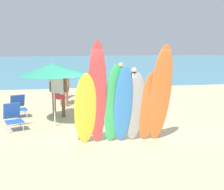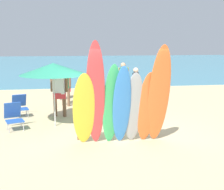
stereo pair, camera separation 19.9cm
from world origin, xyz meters
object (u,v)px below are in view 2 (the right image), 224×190
(surfboard_orange_6, at_px, (159,96))
(beachgoer_photographing, at_px, (123,78))
(beachgoer_by_water, at_px, (66,84))
(beach_umbrella, at_px, (53,69))
(surfboard_green_2, at_px, (112,105))
(surfboard_grey_4, at_px, (133,108))
(surfboard_blue_3, at_px, (122,106))
(beachgoer_midbeach, at_px, (136,84))
(surfboard_red_1, at_px, (95,95))
(surfboard_orange_5, at_px, (147,108))
(beach_chair_red, at_px, (20,105))
(surfboard_yellow_0, at_px, (84,110))
(beachgoer_near_rack, at_px, (61,81))
(beach_chair_blue, at_px, (14,115))
(beachgoer_strolling, at_px, (59,89))
(surfboard_rack, at_px, (118,118))

(surfboard_orange_6, relative_size, beachgoer_photographing, 1.61)
(surfboard_orange_6, xyz_separation_m, beachgoer_by_water, (-2.37, 5.20, -0.40))
(beach_umbrella, bearing_deg, surfboard_green_2, -52.53)
(beachgoer_photographing, bearing_deg, surfboard_grey_4, 54.32)
(surfboard_blue_3, relative_size, beachgoer_midbeach, 1.35)
(surfboard_blue_3, bearing_deg, surfboard_red_1, -174.29)
(surfboard_orange_5, xyz_separation_m, beach_chair_red, (-3.76, 3.53, -0.55))
(surfboard_yellow_0, height_order, beachgoer_photographing, surfboard_yellow_0)
(surfboard_yellow_0, height_order, surfboard_red_1, surfboard_red_1)
(surfboard_yellow_0, height_order, beach_umbrella, beach_umbrella)
(surfboard_orange_6, height_order, beachgoer_near_rack, surfboard_orange_6)
(surfboard_yellow_0, distance_m, surfboard_orange_5, 1.64)
(surfboard_green_2, bearing_deg, beach_chair_blue, 140.30)
(surfboard_grey_4, bearing_deg, beachgoer_photographing, 83.95)
(surfboard_orange_6, xyz_separation_m, beachgoer_photographing, (0.31, 6.40, -0.32))
(surfboard_yellow_0, distance_m, beachgoer_strolling, 3.31)
(surfboard_orange_5, height_order, beachgoer_photographing, surfboard_orange_5)
(surfboard_grey_4, relative_size, beachgoer_midbeach, 1.24)
(surfboard_green_2, height_order, beach_chair_blue, surfboard_green_2)
(surfboard_orange_6, bearing_deg, beachgoer_photographing, 92.49)
(surfboard_yellow_0, xyz_separation_m, surfboard_orange_5, (1.64, -0.01, -0.00))
(beachgoer_by_water, distance_m, beach_chair_blue, 3.55)
(beachgoer_by_water, xyz_separation_m, beachgoer_midbeach, (2.89, -0.49, 0.03))
(surfboard_green_2, relative_size, beachgoer_strolling, 1.28)
(beach_chair_blue, bearing_deg, beachgoer_strolling, 25.09)
(surfboard_blue_3, relative_size, surfboard_orange_5, 1.09)
(surfboard_rack, height_order, beachgoer_strolling, beachgoer_strolling)
(beachgoer_strolling, bearing_deg, beachgoer_by_water, 100.43)
(surfboard_orange_5, relative_size, beachgoer_midbeach, 1.24)
(surfboard_rack, relative_size, beach_umbrella, 1.12)
(surfboard_rack, relative_size, surfboard_red_1, 0.83)
(surfboard_red_1, distance_m, surfboard_grey_4, 1.07)
(beachgoer_by_water, height_order, beach_chair_red, beachgoer_by_water)
(surfboard_red_1, bearing_deg, surfboard_rack, 48.74)
(surfboard_rack, bearing_deg, surfboard_orange_5, -40.85)
(surfboard_yellow_0, xyz_separation_m, surfboard_red_1, (0.29, -0.10, 0.38))
(surfboard_yellow_0, relative_size, beachgoer_by_water, 1.29)
(surfboard_green_2, distance_m, surfboard_grey_4, 0.58)
(surfboard_rack, height_order, beach_chair_red, beach_chair_red)
(beach_chair_red, relative_size, beach_chair_blue, 1.03)
(beachgoer_strolling, xyz_separation_m, beach_chair_blue, (-1.37, -1.37, -0.56))
(beachgoer_photographing, bearing_deg, surfboard_orange_5, 57.56)
(beach_chair_red, bearing_deg, surfboard_green_2, -67.68)
(surfboard_yellow_0, xyz_separation_m, beachgoer_midbeach, (2.41, 4.53, -0.04))
(surfboard_blue_3, distance_m, beachgoer_near_rack, 6.59)
(surfboard_yellow_0, relative_size, surfboard_green_2, 0.92)
(beachgoer_strolling, height_order, beachgoer_midbeach, beachgoer_strolling)
(surfboard_orange_6, relative_size, beachgoer_near_rack, 1.84)
(surfboard_orange_5, relative_size, beachgoer_strolling, 1.17)
(beachgoer_strolling, bearing_deg, surfboard_yellow_0, -60.57)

